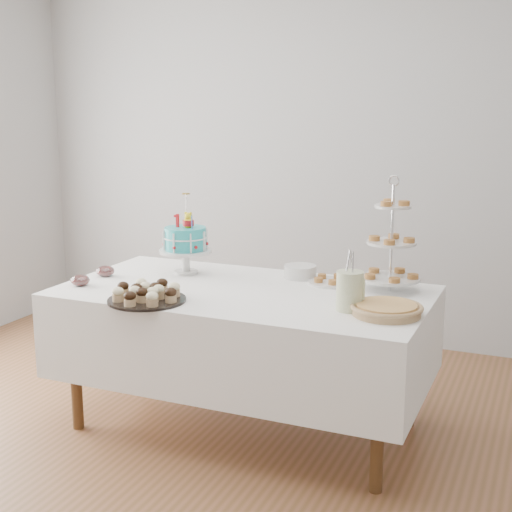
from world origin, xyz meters
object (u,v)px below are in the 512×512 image
at_px(cupcake_tray, 147,293).
at_px(plate_stack, 300,272).
at_px(jam_bowl_a, 80,280).
at_px(tiered_stand, 391,243).
at_px(birthday_cake, 186,252).
at_px(pastry_plate, 331,280).
at_px(utensil_pitcher, 350,289).
at_px(table, 244,331).
at_px(jam_bowl_b, 105,271).
at_px(pie, 387,309).

relative_size(cupcake_tray, plate_stack, 2.14).
height_order(plate_stack, jam_bowl_a, plate_stack).
relative_size(tiered_stand, jam_bowl_a, 5.95).
distance_m(birthday_cake, plate_stack, 0.66).
distance_m(cupcake_tray, pastry_plate, 1.01).
xyz_separation_m(jam_bowl_a, utensil_pitcher, (1.45, 0.12, 0.07)).
distance_m(birthday_cake, cupcake_tray, 0.60).
distance_m(table, jam_bowl_a, 0.92).
distance_m(plate_stack, pastry_plate, 0.21).
xyz_separation_m(tiered_stand, jam_bowl_a, (-1.54, -0.55, -0.22)).
height_order(tiered_stand, utensil_pitcher, tiered_stand).
bearing_deg(utensil_pitcher, jam_bowl_a, -174.83).
relative_size(tiered_stand, utensil_pitcher, 2.10).
height_order(jam_bowl_b, utensil_pitcher, utensil_pitcher).
bearing_deg(tiered_stand, pastry_plate, 175.94).
bearing_deg(cupcake_tray, tiered_stand, 32.65).
bearing_deg(utensil_pitcher, plate_stack, 130.64).
distance_m(jam_bowl_b, utensil_pitcher, 1.46).
bearing_deg(utensil_pitcher, pastry_plate, 117.58).
xyz_separation_m(table, jam_bowl_a, (-0.84, -0.26, 0.26)).
height_order(pie, plate_stack, plate_stack).
height_order(jam_bowl_a, jam_bowl_b, same).
xyz_separation_m(cupcake_tray, jam_bowl_a, (-0.49, 0.13, -0.01)).
xyz_separation_m(birthday_cake, tiered_stand, (1.16, 0.09, 0.13)).
height_order(table, birthday_cake, birthday_cake).
relative_size(tiered_stand, plate_stack, 3.33).
height_order(table, jam_bowl_b, jam_bowl_b).
bearing_deg(jam_bowl_a, birthday_cake, 50.14).
distance_m(plate_stack, jam_bowl_a, 1.20).
bearing_deg(tiered_stand, cupcake_tray, -147.35).
bearing_deg(tiered_stand, utensil_pitcher, -102.16).
height_order(tiered_stand, plate_stack, tiered_stand).
height_order(table, pastry_plate, pastry_plate).
bearing_deg(pastry_plate, birthday_cake, -172.60).
relative_size(table, plate_stack, 10.63).
distance_m(jam_bowl_a, utensil_pitcher, 1.46).
bearing_deg(utensil_pitcher, pie, -2.44).
xyz_separation_m(table, cupcake_tray, (-0.35, -0.39, 0.27)).
relative_size(table, tiered_stand, 3.19).
height_order(pie, tiered_stand, tiered_stand).
bearing_deg(plate_stack, pie, -40.47).
bearing_deg(jam_bowl_b, cupcake_tray, -35.80).
distance_m(pastry_plate, jam_bowl_b, 1.27).
bearing_deg(pie, pastry_plate, 131.55).
bearing_deg(birthday_cake, pie, -13.48).
distance_m(pastry_plate, utensil_pitcher, 0.52).
distance_m(table, jam_bowl_b, 0.88).
distance_m(table, plate_stack, 0.49).
height_order(table, tiered_stand, tiered_stand).
relative_size(birthday_cake, jam_bowl_b, 4.47).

